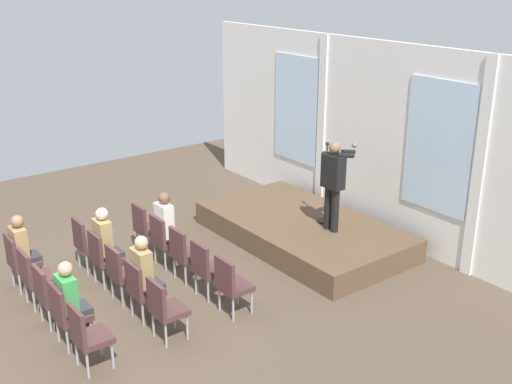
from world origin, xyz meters
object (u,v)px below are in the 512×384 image
object	(u,v)px
audience_r1_c1	(106,242)
chair_r2_c4	(86,334)
chair_r1_c1	(103,255)
audience_r2_c0	(23,247)
audience_r0_c1	(167,225)
chair_r1_c3	(141,287)
speaker	(333,179)
chair_r0_c3	(206,266)
chair_r1_c0	(86,241)
chair_r2_c0	(19,259)
chair_r1_c4	(164,306)
chair_r2_c1	(33,274)
audience_r1_c3	(145,273)
chair_r0_c4	(231,283)
mic_stand	(325,205)
chair_r0_c1	(164,238)
chair_r2_c2	(49,292)
chair_r0_c0	(145,225)
chair_r1_c2	(121,270)
chair_r2_c3	(67,312)
audience_r2_c3	(71,298)
chair_r0_c2	(184,251)

from	to	relation	value
audience_r1_c1	chair_r2_c4	xyz separation A→B (m)	(2.03, -1.21, -0.21)
chair_r1_c1	audience_r2_c0	distance (m)	1.26
audience_r0_c1	chair_r1_c3	xyz separation A→B (m)	(1.36, -1.21, -0.22)
speaker	chair_r0_c3	xyz separation A→B (m)	(0.03, -2.72, -0.87)
audience_r1_c1	chair_r1_c0	bearing A→B (deg)	-173.27
chair_r2_c0	audience_r1_c1	bearing A→B (deg)	60.73
chair_r1_c4	chair_r1_c1	bearing A→B (deg)	180.00
chair_r1_c3	chair_r2_c1	size ratio (longest dim) A/B	1.00
chair_r2_c0	speaker	bearing A→B (deg)	68.07
audience_r0_c1	chair_r1_c3	distance (m)	1.83
audience_r0_c1	chair_r2_c4	xyz separation A→B (m)	(2.03, -2.34, -0.22)
chair_r1_c0	audience_r2_c0	bearing A→B (deg)	-90.00
chair_r0_c3	audience_r1_c3	distance (m)	1.07
chair_r0_c4	mic_stand	bearing A→B (deg)	110.10
chair_r2_c4	audience_r1_c3	bearing A→B (deg)	119.26
chair_r0_c3	chair_r1_c1	xyz separation A→B (m)	(-1.36, -1.13, 0.00)
chair_r2_c1	audience_r0_c1	bearing A→B (deg)	90.00
chair_r0_c1	chair_r1_c0	xyz separation A→B (m)	(-0.68, -1.13, 0.00)
chair_r2_c2	speaker	bearing A→B (deg)	82.56
chair_r0_c0	chair_r2_c0	world-z (taller)	same
audience_r1_c1	chair_r2_c4	world-z (taller)	audience_r1_c1
audience_r1_c1	chair_r1_c2	distance (m)	0.71
mic_stand	chair_r0_c4	xyz separation A→B (m)	(1.05, -2.87, -0.24)
chair_r2_c3	audience_r2_c3	world-z (taller)	audience_r2_c3
chair_r1_c4	chair_r2_c3	world-z (taller)	same
chair_r1_c2	chair_r2_c1	xyz separation A→B (m)	(-0.68, -1.13, 0.00)
chair_r1_c0	chair_r2_c1	distance (m)	1.32
chair_r2_c3	speaker	bearing A→B (deg)	90.31
audience_r0_c1	chair_r0_c2	size ratio (longest dim) A/B	1.45
mic_stand	chair_r0_c3	distance (m)	2.91
chair_r2_c3	mic_stand	bearing A→B (deg)	94.17
chair_r2_c1	chair_r0_c3	bearing A→B (deg)	59.03
chair_r2_c4	chair_r0_c3	bearing A→B (deg)	106.70
mic_stand	chair_r0_c0	size ratio (longest dim) A/B	1.65
audience_r0_c1	chair_r1_c1	xyz separation A→B (m)	(-0.00, -1.21, -0.22)
chair_r0_c4	chair_r1_c3	size ratio (longest dim) A/B	1.00
chair_r2_c4	chair_r0_c2	bearing A→B (deg)	120.97
chair_r0_c1	chair_r0_c4	size ratio (longest dim) A/B	1.00
chair_r0_c0	chair_r1_c4	size ratio (longest dim) A/B	1.00
chair_r1_c3	chair_r2_c4	bearing A→B (deg)	-59.03
speaker	audience_r1_c3	size ratio (longest dim) A/B	1.24
chair_r0_c0	chair_r0_c2	size ratio (longest dim) A/B	1.00
chair_r1_c4	mic_stand	bearing A→B (deg)	104.72
chair_r1_c2	audience_r1_c3	world-z (taller)	audience_r1_c3
audience_r0_c1	chair_r0_c4	bearing A→B (deg)	-2.23
mic_stand	audience_r1_c3	distance (m)	3.94
chair_r2_c1	audience_r2_c3	distance (m)	1.37
chair_r1_c4	chair_r0_c0	bearing A→B (deg)	157.39
chair_r0_c0	audience_r1_c3	world-z (taller)	audience_r1_c3
mic_stand	chair_r0_c4	bearing A→B (deg)	-69.90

